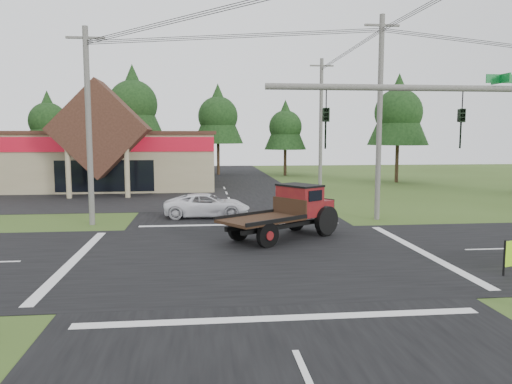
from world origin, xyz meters
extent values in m
plane|color=#374E1B|center=(0.00, 0.00, 0.00)|extent=(120.00, 120.00, 0.00)
cube|color=black|center=(0.00, 0.00, 0.01)|extent=(12.00, 120.00, 0.02)
cube|color=black|center=(0.00, 0.00, 0.01)|extent=(120.00, 12.00, 0.02)
cube|color=black|center=(-14.00, 19.00, 0.01)|extent=(28.00, 14.00, 0.02)
cube|color=#998C67|center=(-16.00, 30.00, 2.50)|extent=(30.00, 15.00, 5.00)
cube|color=#382017|center=(-16.00, 30.00, 5.05)|extent=(30.40, 15.40, 0.30)
cube|color=#A80C1F|center=(-16.00, 22.45, 4.10)|extent=(30.00, 0.12, 1.20)
cube|color=#382017|center=(-10.00, 21.50, 5.30)|extent=(7.78, 4.00, 7.78)
cylinder|color=#998C67|center=(-12.20, 19.80, 2.00)|extent=(0.40, 0.40, 4.00)
cylinder|color=#998C67|center=(-7.80, 19.80, 2.00)|extent=(0.40, 0.40, 4.00)
cube|color=black|center=(-10.00, 22.48, 1.50)|extent=(8.00, 0.08, 2.60)
cylinder|color=#595651|center=(3.50, -7.50, 6.00)|extent=(8.00, 0.16, 0.16)
imported|color=black|center=(4.50, -7.50, 5.00)|extent=(0.16, 0.20, 1.00)
imported|color=black|center=(1.00, -7.50, 5.00)|extent=(0.16, 0.20, 1.00)
cube|color=#0C6626|center=(5.50, -7.50, 6.25)|extent=(0.80, 0.04, 0.22)
cylinder|color=#595651|center=(-8.00, 8.00, 5.25)|extent=(0.30, 0.30, 10.50)
cube|color=#595651|center=(-8.00, 8.00, 9.90)|extent=(2.00, 0.12, 0.12)
cylinder|color=#595651|center=(8.00, 8.00, 5.75)|extent=(0.30, 0.30, 11.50)
cube|color=#595651|center=(8.00, 8.00, 10.90)|extent=(2.00, 0.12, 0.12)
cylinder|color=#595651|center=(8.00, 22.00, 5.60)|extent=(0.30, 0.30, 11.20)
cube|color=#595651|center=(8.00, 22.00, 10.60)|extent=(2.00, 0.12, 0.12)
cylinder|color=#332316|center=(-20.00, 42.00, 1.75)|extent=(0.36, 0.36, 3.50)
cone|color=black|center=(-20.00, 42.00, 6.80)|extent=(5.60, 5.60, 6.60)
sphere|color=black|center=(-20.00, 42.00, 6.50)|extent=(4.40, 4.40, 4.40)
cylinder|color=#332316|center=(-10.00, 41.00, 2.27)|extent=(0.36, 0.36, 4.55)
cone|color=black|center=(-10.00, 41.00, 8.84)|extent=(7.28, 7.28, 8.58)
sphere|color=black|center=(-10.00, 41.00, 8.45)|extent=(5.72, 5.72, 5.72)
cylinder|color=#332316|center=(0.00, 42.00, 1.92)|extent=(0.36, 0.36, 3.85)
cone|color=black|center=(0.00, 42.00, 7.48)|extent=(6.16, 6.16, 7.26)
sphere|color=black|center=(0.00, 42.00, 7.15)|extent=(4.84, 4.84, 4.84)
cylinder|color=#332316|center=(8.00, 40.00, 1.57)|extent=(0.36, 0.36, 3.15)
cone|color=black|center=(8.00, 40.00, 6.12)|extent=(5.04, 5.04, 5.94)
sphere|color=black|center=(8.00, 40.00, 5.85)|extent=(3.96, 3.96, 3.96)
cylinder|color=#332316|center=(18.00, 30.00, 1.92)|extent=(0.36, 0.36, 3.85)
cone|color=black|center=(18.00, 30.00, 7.48)|extent=(6.16, 6.16, 7.26)
sphere|color=black|center=(18.00, 30.00, 7.15)|extent=(4.84, 4.84, 4.84)
imported|color=white|center=(-1.75, 9.91, 0.70)|extent=(5.17, 2.64, 1.40)
camera|label=1|loc=(-2.04, -19.56, 4.83)|focal=35.00mm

